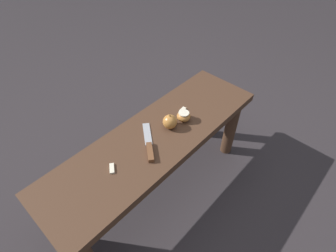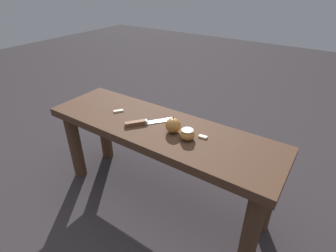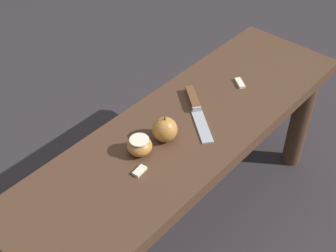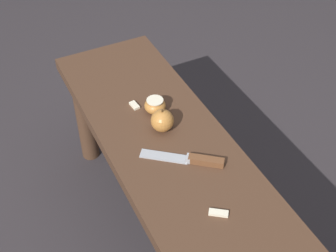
% 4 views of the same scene
% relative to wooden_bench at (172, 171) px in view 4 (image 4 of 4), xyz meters
% --- Properties ---
extents(ground_plane, '(8.00, 8.00, 0.00)m').
position_rel_wooden_bench_xyz_m(ground_plane, '(0.00, 0.00, -0.36)').
color(ground_plane, '#2D282B').
extents(wooden_bench, '(1.15, 0.35, 0.46)m').
position_rel_wooden_bench_xyz_m(wooden_bench, '(0.00, 0.00, 0.00)').
color(wooden_bench, '#472D1E').
rests_on(wooden_bench, ground_plane).
extents(knife, '(0.17, 0.20, 0.02)m').
position_rel_wooden_bench_xyz_m(knife, '(-0.07, -0.03, 0.10)').
color(knife, '#9EA0A5').
rests_on(knife, wooden_bench).
extents(apple_whole, '(0.07, 0.07, 0.08)m').
position_rel_wooden_bench_xyz_m(apple_whole, '(0.08, -0.01, 0.13)').
color(apple_whole, '#B27233').
rests_on(apple_whole, wooden_bench).
extents(apple_cut, '(0.07, 0.07, 0.05)m').
position_rel_wooden_bench_xyz_m(apple_cut, '(0.17, -0.02, 0.12)').
color(apple_cut, '#B27233').
rests_on(apple_cut, wooden_bench).
extents(apple_slice_near_knife, '(0.04, 0.02, 0.01)m').
position_rel_wooden_bench_xyz_m(apple_slice_near_knife, '(0.22, 0.02, 0.10)').
color(apple_slice_near_knife, beige).
rests_on(apple_slice_near_knife, wooden_bench).
extents(apple_slice_center, '(0.04, 0.05, 0.01)m').
position_rel_wooden_bench_xyz_m(apple_slice_center, '(-0.25, 0.00, 0.10)').
color(apple_slice_center, beige).
rests_on(apple_slice_center, wooden_bench).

